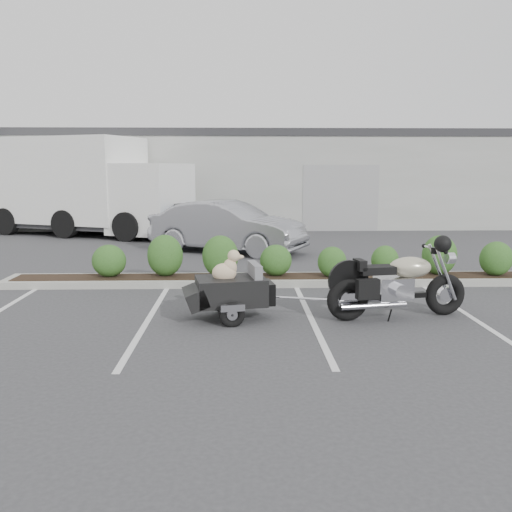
{
  "coord_description": "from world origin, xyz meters",
  "views": [
    {
      "loc": [
        0.02,
        -9.31,
        2.48
      ],
      "look_at": [
        0.34,
        1.29,
        0.75
      ],
      "focal_mm": 38.0,
      "sensor_mm": 36.0,
      "label": 1
    }
  ],
  "objects_px": {
    "pet_trailer": "(230,290)",
    "dumpster": "(203,222)",
    "sedan": "(227,227)",
    "delivery_truck": "(90,188)",
    "motorcycle": "(398,285)"
  },
  "relations": [
    {
      "from": "sedan",
      "to": "pet_trailer",
      "type": "bearing_deg",
      "value": -151.35
    },
    {
      "from": "pet_trailer",
      "to": "sedan",
      "type": "relative_size",
      "value": 0.43
    },
    {
      "from": "pet_trailer",
      "to": "sedan",
      "type": "height_order",
      "value": "sedan"
    },
    {
      "from": "motorcycle",
      "to": "sedan",
      "type": "relative_size",
      "value": 0.53
    },
    {
      "from": "sedan",
      "to": "delivery_truck",
      "type": "relative_size",
      "value": 0.56
    },
    {
      "from": "delivery_truck",
      "to": "dumpster",
      "type": "bearing_deg",
      "value": -1.35
    },
    {
      "from": "sedan",
      "to": "dumpster",
      "type": "xyz_separation_m",
      "value": [
        -0.9,
        2.62,
        -0.13
      ]
    },
    {
      "from": "dumpster",
      "to": "delivery_truck",
      "type": "distance_m",
      "value": 4.83
    },
    {
      "from": "motorcycle",
      "to": "delivery_truck",
      "type": "distance_m",
      "value": 14.39
    },
    {
      "from": "motorcycle",
      "to": "sedan",
      "type": "distance_m",
      "value": 7.85
    },
    {
      "from": "pet_trailer",
      "to": "sedan",
      "type": "distance_m",
      "value": 7.24
    },
    {
      "from": "sedan",
      "to": "delivery_truck",
      "type": "height_order",
      "value": "delivery_truck"
    },
    {
      "from": "motorcycle",
      "to": "delivery_truck",
      "type": "relative_size",
      "value": 0.3
    },
    {
      "from": "pet_trailer",
      "to": "dumpster",
      "type": "xyz_separation_m",
      "value": [
        -1.1,
        9.86,
        0.14
      ]
    },
    {
      "from": "sedan",
      "to": "dumpster",
      "type": "bearing_deg",
      "value": 46.0
    }
  ]
}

